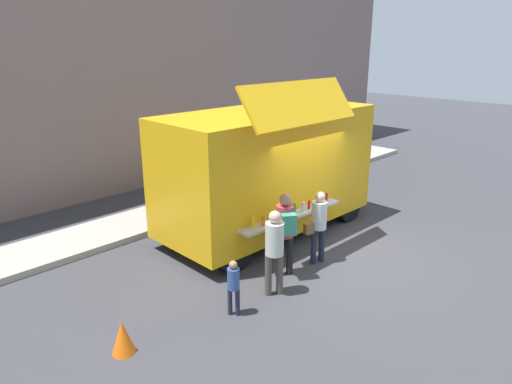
{
  "coord_description": "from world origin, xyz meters",
  "views": [
    {
      "loc": [
        -8.09,
        -5.42,
        4.58
      ],
      "look_at": [
        -0.95,
        1.59,
        1.3
      ],
      "focal_mm": 32.59,
      "sensor_mm": 36.0,
      "label": 1
    }
  ],
  "objects_px": {
    "customer_mid_with_backpack": "(285,227)",
    "customer_rear_waiting": "(274,246)",
    "trash_bin": "(301,167)",
    "traffic_cone_orange": "(123,337)",
    "customer_front_ordering": "(318,221)",
    "child_near_queue": "(233,283)",
    "food_truck_main": "(268,168)"
  },
  "relations": [
    {
      "from": "customer_mid_with_backpack",
      "to": "child_near_queue",
      "type": "relative_size",
      "value": 1.68
    },
    {
      "from": "trash_bin",
      "to": "child_near_queue",
      "type": "distance_m",
      "value": 8.6
    },
    {
      "from": "customer_front_ordering",
      "to": "child_near_queue",
      "type": "bearing_deg",
      "value": 111.14
    },
    {
      "from": "traffic_cone_orange",
      "to": "customer_mid_with_backpack",
      "type": "relative_size",
      "value": 0.32
    },
    {
      "from": "customer_rear_waiting",
      "to": "customer_front_ordering",
      "type": "bearing_deg",
      "value": -48.57
    },
    {
      "from": "traffic_cone_orange",
      "to": "customer_mid_with_backpack",
      "type": "distance_m",
      "value": 3.68
    },
    {
      "from": "food_truck_main",
      "to": "customer_rear_waiting",
      "type": "xyz_separation_m",
      "value": [
        -2.16,
        -2.19,
        -0.64
      ]
    },
    {
      "from": "traffic_cone_orange",
      "to": "customer_front_ordering",
      "type": "xyz_separation_m",
      "value": [
        4.53,
        -0.24,
        0.67
      ]
    },
    {
      "from": "traffic_cone_orange",
      "to": "customer_rear_waiting",
      "type": "height_order",
      "value": "customer_rear_waiting"
    },
    {
      "from": "customer_mid_with_backpack",
      "to": "customer_rear_waiting",
      "type": "relative_size",
      "value": 1.04
    },
    {
      "from": "customer_rear_waiting",
      "to": "child_near_queue",
      "type": "bearing_deg",
      "value": 121.73
    },
    {
      "from": "trash_bin",
      "to": "customer_mid_with_backpack",
      "type": "bearing_deg",
      "value": -143.54
    },
    {
      "from": "food_truck_main",
      "to": "customer_front_ordering",
      "type": "bearing_deg",
      "value": -104.24
    },
    {
      "from": "trash_bin",
      "to": "child_near_queue",
      "type": "bearing_deg",
      "value": -148.59
    },
    {
      "from": "child_near_queue",
      "to": "customer_mid_with_backpack",
      "type": "bearing_deg",
      "value": -24.22
    },
    {
      "from": "trash_bin",
      "to": "customer_mid_with_backpack",
      "type": "distance_m",
      "value": 7.05
    },
    {
      "from": "food_truck_main",
      "to": "customer_front_ordering",
      "type": "relative_size",
      "value": 3.42
    },
    {
      "from": "customer_front_ordering",
      "to": "customer_mid_with_backpack",
      "type": "relative_size",
      "value": 0.92
    },
    {
      "from": "customer_mid_with_backpack",
      "to": "traffic_cone_orange",
      "type": "bearing_deg",
      "value": 121.31
    },
    {
      "from": "trash_bin",
      "to": "customer_mid_with_backpack",
      "type": "height_order",
      "value": "customer_mid_with_backpack"
    },
    {
      "from": "traffic_cone_orange",
      "to": "customer_front_ordering",
      "type": "distance_m",
      "value": 4.58
    },
    {
      "from": "traffic_cone_orange",
      "to": "customer_front_ordering",
      "type": "height_order",
      "value": "customer_front_ordering"
    },
    {
      "from": "food_truck_main",
      "to": "customer_rear_waiting",
      "type": "bearing_deg",
      "value": -133.61
    },
    {
      "from": "trash_bin",
      "to": "customer_mid_with_backpack",
      "type": "relative_size",
      "value": 0.5
    },
    {
      "from": "child_near_queue",
      "to": "food_truck_main",
      "type": "bearing_deg",
      "value": -0.29
    },
    {
      "from": "customer_rear_waiting",
      "to": "trash_bin",
      "type": "bearing_deg",
      "value": -21.33
    },
    {
      "from": "child_near_queue",
      "to": "traffic_cone_orange",
      "type": "bearing_deg",
      "value": 132.16
    },
    {
      "from": "traffic_cone_orange",
      "to": "customer_front_ordering",
      "type": "bearing_deg",
      "value": -3.0
    },
    {
      "from": "customer_mid_with_backpack",
      "to": "customer_rear_waiting",
      "type": "height_order",
      "value": "customer_mid_with_backpack"
    },
    {
      "from": "customer_front_ordering",
      "to": "traffic_cone_orange",
      "type": "bearing_deg",
      "value": 103.61
    },
    {
      "from": "customer_front_ordering",
      "to": "customer_rear_waiting",
      "type": "height_order",
      "value": "customer_rear_waiting"
    },
    {
      "from": "customer_front_ordering",
      "to": "customer_mid_with_backpack",
      "type": "xyz_separation_m",
      "value": [
        -0.94,
        0.1,
        0.12
      ]
    }
  ]
}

